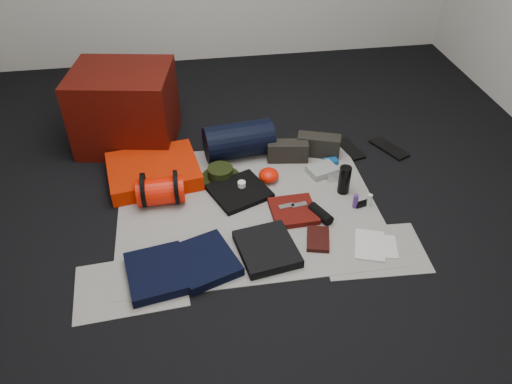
{
  "coord_description": "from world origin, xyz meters",
  "views": [
    {
      "loc": [
        -0.32,
        -2.37,
        2.04
      ],
      "look_at": [
        0.06,
        0.01,
        0.1
      ],
      "focal_mm": 35.0,
      "sensor_mm": 36.0,
      "label": 1
    }
  ],
  "objects": [
    {
      "name": "energy_bar_a",
      "position": [
        0.23,
        -0.1,
        0.05
      ],
      "size": [
        0.1,
        0.05,
        0.01
      ],
      "primitive_type": "cube",
      "rotation": [
        0.0,
        0.0,
        0.14
      ],
      "color": "silver",
      "rests_on": "red_shirt"
    },
    {
      "name": "trousers_navy_a",
      "position": [
        -0.56,
        -0.51,
        0.03
      ],
      "size": [
        0.37,
        0.4,
        0.06
      ],
      "primitive_type": "cube",
      "rotation": [
        0.0,
        0.0,
        0.17
      ],
      "color": "black",
      "rests_on": "newspaper_mat"
    },
    {
      "name": "navy_duffel",
      "position": [
        0.02,
        0.56,
        0.13
      ],
      "size": [
        0.5,
        0.31,
        0.25
      ],
      "primitive_type": "cylinder",
      "rotation": [
        0.0,
        1.57,
        0.13
      ],
      "color": "black",
      "rests_on": "newspaper_mat"
    },
    {
      "name": "flip_flop_right",
      "position": [
        1.11,
        0.47,
        0.01
      ],
      "size": [
        0.23,
        0.32,
        0.02
      ],
      "primitive_type": "cube",
      "rotation": [
        0.0,
        0.0,
        0.45
      ],
      "color": "black",
      "rests_on": "floor"
    },
    {
      "name": "black_tshirt",
      "position": [
        -0.04,
        0.12,
        0.02
      ],
      "size": [
        0.44,
        0.42,
        0.03
      ],
      "primitive_type": "cube",
      "rotation": [
        0.0,
        0.0,
        0.39
      ],
      "color": "black",
      "rests_on": "newspaper_mat"
    },
    {
      "name": "sleeping_pad",
      "position": [
        -0.58,
        0.38,
        0.06
      ],
      "size": [
        0.65,
        0.56,
        0.11
      ],
      "primitive_type": "cube",
      "rotation": [
        0.0,
        0.0,
        0.15
      ],
      "color": "red",
      "rests_on": "newspaper_mat"
    },
    {
      "name": "stuff_sack",
      "position": [
        -0.53,
        0.12,
        0.09
      ],
      "size": [
        0.29,
        0.18,
        0.17
      ],
      "primitive_type": "cylinder",
      "rotation": [
        0.0,
        1.57,
        0.02
      ],
      "color": "red",
      "rests_on": "newspaper_mat"
    },
    {
      "name": "newspaper_sheet_front_right",
      "position": [
        0.65,
        -0.5,
        0.0
      ],
      "size": [
        0.6,
        0.43,
        0.0
      ],
      "primitive_type": "cube",
      "rotation": [
        0.0,
        0.0,
        -0.05
      ],
      "color": "#B3AFA5",
      "rests_on": "floor"
    },
    {
      "name": "floor",
      "position": [
        0.0,
        0.0,
        -0.01
      ],
      "size": [
        4.5,
        4.5,
        0.02
      ],
      "primitive_type": "cube",
      "color": "black",
      "rests_on": "ground"
    },
    {
      "name": "orange_stuff_sack",
      "position": [
        0.18,
        0.23,
        0.05
      ],
      "size": [
        0.18,
        0.18,
        0.09
      ],
      "primitive_type": "ellipsoid",
      "rotation": [
        0.0,
        0.0,
        0.4
      ],
      "color": "red",
      "rests_on": "newspaper_mat"
    },
    {
      "name": "newspaper_sheet_front_left",
      "position": [
        -0.7,
        -0.55,
        0.0
      ],
      "size": [
        0.61,
        0.44,
        0.0
      ],
      "primitive_type": "cube",
      "rotation": [
        0.0,
        0.0,
        0.07
      ],
      "color": "#B3AFA5",
      "rests_on": "floor"
    },
    {
      "name": "map_booklet",
      "position": [
        0.64,
        -0.47,
        0.01
      ],
      "size": [
        0.23,
        0.28,
        0.01
      ],
      "primitive_type": "cube",
      "rotation": [
        0.0,
        0.0,
        -0.33
      ],
      "color": "silver",
      "rests_on": "newspaper_mat"
    },
    {
      "name": "toiletry_purple",
      "position": [
        0.66,
        -0.12,
        0.05
      ],
      "size": [
        0.04,
        0.04,
        0.09
      ],
      "primitive_type": "cylinder",
      "rotation": [
        0.0,
        0.0,
        -0.27
      ],
      "color": "#4B267C",
      "rests_on": "newspaper_mat"
    },
    {
      "name": "energy_bar_b",
      "position": [
        0.31,
        -0.1,
        0.05
      ],
      "size": [
        0.1,
        0.05,
        0.01
      ],
      "primitive_type": "cube",
      "rotation": [
        0.0,
        0.0,
        0.14
      ],
      "color": "silver",
      "rests_on": "red_shirt"
    },
    {
      "name": "red_cabinet",
      "position": [
        -0.75,
        0.87,
        0.28
      ],
      "size": [
        0.76,
        0.67,
        0.56
      ],
      "primitive_type": "cube",
      "rotation": [
        0.0,
        0.0,
        -0.18
      ],
      "color": "#4A0B05",
      "rests_on": "floor"
    },
    {
      "name": "cyan_case",
      "position": [
        0.64,
        0.36,
        0.02
      ],
      "size": [
        0.1,
        0.07,
        0.03
      ],
      "primitive_type": "cube",
      "rotation": [
        0.0,
        0.0,
        0.05
      ],
      "color": "#0F4D99",
      "rests_on": "newspaper_mat"
    },
    {
      "name": "paperback_book",
      "position": [
        0.36,
        -0.38,
        0.02
      ],
      "size": [
        0.17,
        0.22,
        0.03
      ],
      "primitive_type": "cube",
      "rotation": [
        0.0,
        0.0,
        -0.26
      ],
      "color": "black",
      "rests_on": "newspaper_mat"
    },
    {
      "name": "boonie_brim",
      "position": [
        -0.14,
        0.31,
        0.01
      ],
      "size": [
        0.32,
        0.32,
        0.01
      ],
      "primitive_type": "cylinder",
      "rotation": [
        0.0,
        0.0,
        -0.22
      ],
      "color": "black",
      "rests_on": "newspaper_mat"
    },
    {
      "name": "compact_camera",
      "position": [
        0.61,
        0.18,
        0.03
      ],
      "size": [
        0.1,
        0.06,
        0.04
      ],
      "primitive_type": "cube",
      "rotation": [
        0.0,
        0.0,
        0.04
      ],
      "color": "silver",
      "rests_on": "newspaper_mat"
    },
    {
      "name": "key_cluster",
      "position": [
        -0.59,
        -0.6,
        0.01
      ],
      "size": [
        0.07,
        0.07,
        0.01
      ],
      "primitive_type": "cube",
      "rotation": [
        0.0,
        0.0,
        0.17
      ],
      "color": "silver",
      "rests_on": "newspaper_mat"
    },
    {
      "name": "map_printout",
      "position": [
        0.72,
        -0.48,
        0.01
      ],
      "size": [
        0.18,
        0.21,
        0.01
      ],
      "primitive_type": "cube",
      "rotation": [
        0.0,
        0.0,
        -0.23
      ],
      "color": "silver",
      "rests_on": "newspaper_mat"
    },
    {
      "name": "first_aid_pouch",
      "position": [
        0.55,
        0.26,
        0.03
      ],
      "size": [
        0.22,
        0.19,
        0.05
      ],
      "primitive_type": "cube",
      "rotation": [
        0.0,
        0.0,
        0.31
      ],
      "color": "gray",
      "rests_on": "newspaper_mat"
    },
    {
      "name": "toiletry_clear",
      "position": [
        0.75,
        -0.12,
        0.05
      ],
      "size": [
        0.04,
        0.04,
        0.09
      ],
      "primitive_type": "cylinder",
      "rotation": [
        0.0,
        0.0,
        -0.24
      ],
      "color": "silver",
      "rests_on": "newspaper_mat"
    },
    {
      "name": "trousers_navy_b",
      "position": [
        -0.3,
        -0.46,
        0.03
      ],
      "size": [
        0.41,
        0.43,
        0.05
      ],
      "primitive_type": "cube",
      "rotation": [
        0.0,
        0.0,
        0.34
      ],
      "color": "black",
      "rests_on": "newspaper_mat"
    },
    {
      "name": "speaker",
      "position": [
        0.42,
        -0.19,
        0.04
      ],
      "size": [
        0.13,
        0.18,
        0.07
      ],
      "primitive_type": "cylinder",
      "rotation": [
        1.57,
        0.0,
        0.45
      ],
      "color": "black",
      "rests_on": "newspaper_mat"
    },
    {
      "name": "water_bottle",
      "position": [
        0.63,
        0.04,
        0.1
      ],
      "size": [
        0.08,
        0.08,
        0.19
      ],
      "primitive_type": "cylinder",
      "rotation": [
        0.0,
        0.0,
        -0.04
      ],
      "color": "black",
      "rests_on": "newspaper_mat"
    },
    {
      "name": "sack_strap_right",
      "position": [
        -0.43,
        0.12,
        0.11
      ],
      "size": [
        0.03,
        0.22,
        0.22
      ],
      "primitive_type": "cylinder",
      "rotation": [
        0.0,
        1.57,
        0.0
      ],
      "color": "black",
      "rests_on": "newspaper_mat"
    },
    {
      "name": "sack_strap_left",
      "position": [
        -0.63,
        0.12,
        0.11
      ],
      "size": [
        0.02,
        0.22,
        0.22
      ],
      "primitive_type": "cylinder",
      "rotation": [
        0.0,
        1.57,
        0.0
      ],
      "color": "black",
      "rests_on": "newspaper_mat"
    },
    {
      "name": "hiking_boot_left",
      "position": [
        0.35,
        0.45,
        0.08
      ],
      "size": [
        0.29,
        0.14,
        0.14
      ],
      "primitive_type": "cube",
      "rotation": [
        0.0,
        0.0,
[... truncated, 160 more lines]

